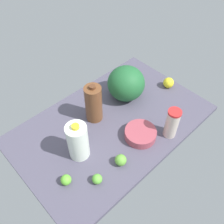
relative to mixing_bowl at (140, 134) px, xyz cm
name	(u,v)px	position (x,y,z in cm)	size (l,w,h in cm)	color
countertop	(112,124)	(-4.82, 19.15, -4.12)	(120.00, 76.00, 3.00)	#4F4B5D
mixing_bowl	(140,134)	(0.00, 0.00, 0.00)	(18.67, 18.67, 5.23)	#A74552
watermelon	(126,83)	(18.17, 30.05, 8.91)	(24.47, 24.47, 23.05)	#216131
tumbler_cup	(172,123)	(14.02, -10.60, 7.43)	(7.72, 7.72, 20.02)	beige
milk_jug	(78,141)	(-33.19, 15.43, 8.96)	(11.34, 11.34, 24.72)	white
chocolate_milk_jug	(94,103)	(-9.66, 30.03, 9.91)	(10.32, 10.32, 26.61)	brown
lemon_by_jug	(168,83)	(46.87, 16.12, 1.09)	(7.41, 7.41, 7.41)	yellow
lime_beside_bowl	(66,180)	(-49.17, 6.27, 0.18)	(5.60, 5.60, 5.60)	#64BB36
lime_loose	(121,160)	(-21.08, -4.82, 0.57)	(6.37, 6.37, 6.37)	#65AC3C
lime_near_front	(97,179)	(-37.36, -4.19, 0.04)	(5.31, 5.31, 5.31)	#63B83C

